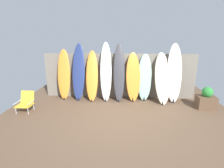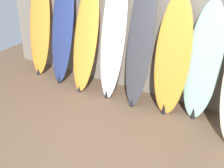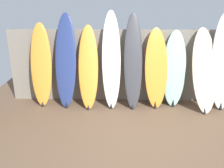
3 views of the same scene
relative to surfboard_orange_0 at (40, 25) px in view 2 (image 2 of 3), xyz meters
The scene contains 9 objects.
ground 2.94m from the surfboard_orange_0, 37.95° to the right, with size 7.68×7.68×0.00m, color brown.
fence_back 2.21m from the surfboard_orange_0, ahead, with size 6.08×0.11×1.80m.
surfboard_orange_0 is the anchor object (origin of this frame).
surfboard_navy_1 0.61m from the surfboard_orange_0, ahead, with size 0.53×0.55×2.21m.
surfboard_orange_2 1.14m from the surfboard_orange_0, ahead, with size 0.49×0.65×1.93m.
surfboard_white_3 1.68m from the surfboard_orange_0, ahead, with size 0.47×0.58×2.26m.
surfboard_charcoal_4 2.18m from the surfboard_orange_0, ahead, with size 0.46×0.58×2.20m.
surfboard_orange_5 2.73m from the surfboard_orange_0, ahead, with size 0.60×0.51×1.88m.
surfboard_seafoam_6 3.18m from the surfboard_orange_0, ahead, with size 0.56×0.42×1.81m.
Camera 2 is at (2.02, -2.58, 2.75)m, focal length 50.00 mm.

